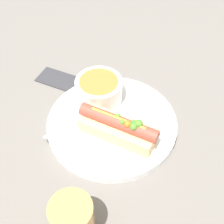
% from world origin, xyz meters
% --- Properties ---
extents(ground_plane, '(4.00, 4.00, 0.00)m').
position_xyz_m(ground_plane, '(0.00, 0.00, 0.00)').
color(ground_plane, slate).
extents(dinner_plate, '(0.29, 0.29, 0.02)m').
position_xyz_m(dinner_plate, '(0.00, 0.00, 0.01)').
color(dinner_plate, white).
rests_on(dinner_plate, ground_plane).
extents(hot_dog, '(0.17, 0.09, 0.06)m').
position_xyz_m(hot_dog, '(0.02, -0.03, 0.04)').
color(hot_dog, '#E5C17F').
rests_on(hot_dog, dinner_plate).
extents(soup_bowl, '(0.11, 0.11, 0.06)m').
position_xyz_m(soup_bowl, '(-0.05, 0.06, 0.05)').
color(soup_bowl, silver).
rests_on(soup_bowl, dinner_plate).
extents(spoon, '(0.12, 0.15, 0.01)m').
position_xyz_m(spoon, '(-0.05, 0.02, 0.02)').
color(spoon, '#B7B7BC').
rests_on(spoon, dinner_plate).
extents(drinking_glass, '(0.07, 0.07, 0.10)m').
position_xyz_m(drinking_glass, '(0.00, -0.25, 0.05)').
color(drinking_glass, '#D8994C').
rests_on(drinking_glass, ground_plane).
extents(napkin, '(0.11, 0.08, 0.01)m').
position_xyz_m(napkin, '(-0.17, 0.11, 0.00)').
color(napkin, '#333338').
rests_on(napkin, ground_plane).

